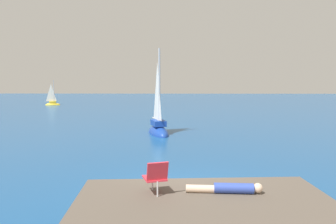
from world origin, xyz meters
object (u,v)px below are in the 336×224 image
(person_sunbather, at_px, (228,188))
(sailboat_far, at_px, (53,104))
(sailboat_near, at_px, (158,129))
(beach_chair, at_px, (156,176))

(person_sunbather, bearing_deg, sailboat_far, -61.64)
(sailboat_near, bearing_deg, sailboat_far, -162.98)
(sailboat_near, xyz_separation_m, person_sunbather, (2.35, -14.55, 0.80))
(sailboat_near, height_order, beach_chair, sailboat_near)
(person_sunbather, bearing_deg, beach_chair, 7.05)
(sailboat_far, height_order, person_sunbather, sailboat_far)
(sailboat_near, height_order, person_sunbather, sailboat_near)
(sailboat_far, relative_size, beach_chair, 5.06)
(sailboat_near, height_order, sailboat_far, sailboat_near)
(sailboat_far, distance_m, beach_chair, 43.92)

